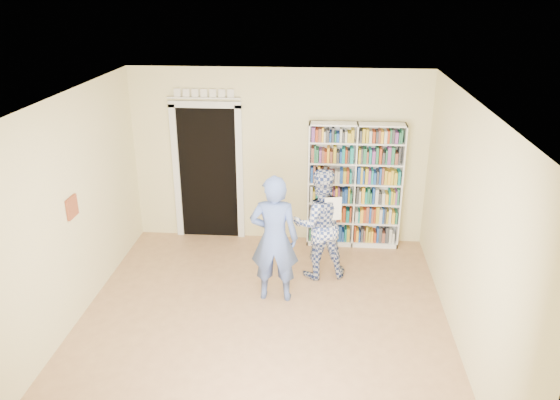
{
  "coord_description": "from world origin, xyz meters",
  "views": [
    {
      "loc": [
        0.66,
        -5.46,
        3.85
      ],
      "look_at": [
        0.15,
        0.9,
        1.29
      ],
      "focal_mm": 35.0,
      "sensor_mm": 36.0,
      "label": 1
    }
  ],
  "objects": [
    {
      "name": "wall_right",
      "position": [
        2.25,
        0.0,
        1.35
      ],
      "size": [
        0.0,
        5.0,
        5.0
      ],
      "primitive_type": "plane",
      "rotation": [
        1.57,
        0.0,
        -1.57
      ],
      "color": "beige",
      "rests_on": "floor"
    },
    {
      "name": "ceiling",
      "position": [
        0.0,
        0.0,
        2.7
      ],
      "size": [
        5.0,
        5.0,
        0.0
      ],
      "primitive_type": "plane",
      "rotation": [
        3.14,
        0.0,
        0.0
      ],
      "color": "white",
      "rests_on": "wall_back"
    },
    {
      "name": "bookshelf",
      "position": [
        1.17,
        2.34,
        0.98
      ],
      "size": [
        1.41,
        0.26,
        1.94
      ],
      "rotation": [
        0.0,
        0.0,
        -0.16
      ],
      "color": "white",
      "rests_on": "floor"
    },
    {
      "name": "doorway",
      "position": [
        -1.1,
        2.48,
        1.18
      ],
      "size": [
        1.1,
        0.08,
        2.43
      ],
      "color": "black",
      "rests_on": "floor"
    },
    {
      "name": "man_plaid",
      "position": [
        0.66,
        1.33,
        0.79
      ],
      "size": [
        0.87,
        0.74,
        1.57
      ],
      "primitive_type": "imported",
      "rotation": [
        0.0,
        0.0,
        3.36
      ],
      "color": "navy",
      "rests_on": "floor"
    },
    {
      "name": "wall_left",
      "position": [
        -2.25,
        0.0,
        1.35
      ],
      "size": [
        0.0,
        5.0,
        5.0
      ],
      "primitive_type": "plane",
      "rotation": [
        1.57,
        0.0,
        1.57
      ],
      "color": "beige",
      "rests_on": "floor"
    },
    {
      "name": "paper_sheet",
      "position": [
        0.83,
        1.16,
        1.08
      ],
      "size": [
        0.22,
        0.05,
        0.32
      ],
      "primitive_type": "cube",
      "rotation": [
        0.0,
        0.0,
        0.21
      ],
      "color": "white",
      "rests_on": "man_plaid"
    },
    {
      "name": "wall_art",
      "position": [
        -2.23,
        0.2,
        1.4
      ],
      "size": [
        0.03,
        0.25,
        0.25
      ],
      "primitive_type": "cube",
      "color": "brown",
      "rests_on": "wall_left"
    },
    {
      "name": "man_blue",
      "position": [
        0.1,
        0.68,
        0.84
      ],
      "size": [
        0.62,
        0.41,
        1.69
      ],
      "primitive_type": "imported",
      "rotation": [
        0.0,
        0.0,
        3.13
      ],
      "color": "#4E66AE",
      "rests_on": "floor"
    },
    {
      "name": "wall_back",
      "position": [
        0.0,
        2.5,
        1.35
      ],
      "size": [
        4.5,
        0.0,
        4.5
      ],
      "primitive_type": "plane",
      "rotation": [
        1.57,
        0.0,
        0.0
      ],
      "color": "beige",
      "rests_on": "floor"
    },
    {
      "name": "floor",
      "position": [
        0.0,
        0.0,
        0.0
      ],
      "size": [
        5.0,
        5.0,
        0.0
      ],
      "primitive_type": "plane",
      "color": "#9E6F4C",
      "rests_on": "ground"
    }
  ]
}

